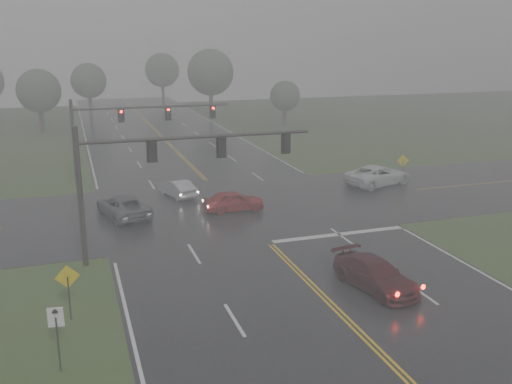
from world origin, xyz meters
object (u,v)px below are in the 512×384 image
object	(u,v)px
pickup_white	(377,185)
sedan_maroon	(374,288)
sedan_silver	(178,197)
signal_gantry_near	(155,165)
sedan_red	(234,211)
car_grey	(124,217)
signal_gantry_far	(124,123)

from	to	relation	value
pickup_white	sedan_maroon	bearing A→B (deg)	132.76
sedan_silver	pickup_white	world-z (taller)	pickup_white
signal_gantry_near	pickup_white	bearing A→B (deg)	27.75
sedan_red	sedan_silver	distance (m)	5.67
sedan_maroon	car_grey	size ratio (longest dim) A/B	0.93
sedan_silver	car_grey	size ratio (longest dim) A/B	0.75
signal_gantry_near	signal_gantry_far	world-z (taller)	signal_gantry_near
sedan_maroon	signal_gantry_far	bearing A→B (deg)	98.49
pickup_white	signal_gantry_near	size ratio (longest dim) A/B	0.46
sedan_maroon	sedan_silver	world-z (taller)	sedan_maroon
car_grey	pickup_white	size ratio (longest dim) A/B	0.91
signal_gantry_far	pickup_white	bearing A→B (deg)	-21.11
sedan_silver	signal_gantry_far	bearing A→B (deg)	-78.72
pickup_white	sedan_silver	bearing A→B (deg)	67.41
sedan_red	signal_gantry_near	bearing A→B (deg)	138.35
car_grey	sedan_maroon	bearing A→B (deg)	109.33
sedan_maroon	sedan_red	bearing A→B (deg)	90.16
pickup_white	signal_gantry_far	distance (m)	21.02
car_grey	pickup_white	bearing A→B (deg)	171.69
sedan_maroon	signal_gantry_near	xyz separation A→B (m)	(-9.07, 7.27, 5.12)
sedan_silver	pickup_white	xyz separation A→B (m)	(15.99, -1.57, 0.00)
pickup_white	signal_gantry_near	world-z (taller)	signal_gantry_near
signal_gantry_far	sedan_maroon	bearing A→B (deg)	-70.14
sedan_red	signal_gantry_near	world-z (taller)	signal_gantry_near
car_grey	pickup_white	world-z (taller)	pickup_white
sedan_red	sedan_silver	size ratio (longest dim) A/B	1.08
signal_gantry_near	signal_gantry_far	bearing A→B (deg)	89.57
sedan_red	car_grey	xyz separation A→B (m)	(-7.30, 1.04, 0.00)
sedan_red	pickup_white	size ratio (longest dim) A/B	0.73
sedan_maroon	pickup_white	distance (m)	20.12
sedan_maroon	car_grey	xyz separation A→B (m)	(-10.18, 15.16, 0.00)
sedan_silver	car_grey	world-z (taller)	car_grey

